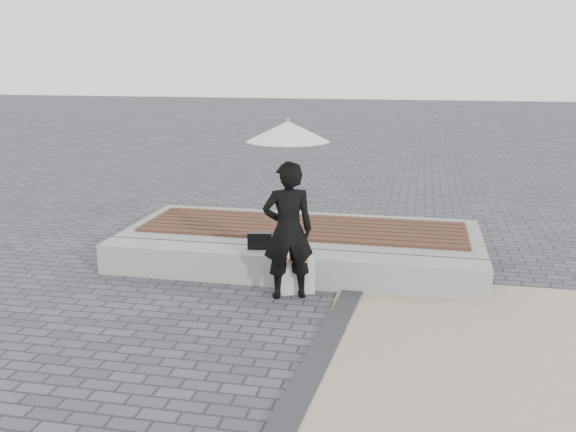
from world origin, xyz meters
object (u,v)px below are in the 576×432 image
Objects in this scene: parasol at (288,131)px; canvas_tote at (297,275)px; woman at (288,231)px; handbag at (260,241)px; seating_ledge at (286,267)px.

canvas_tote is at bearing 63.70° from parasol.
canvas_tote is (0.08, 0.16, -0.60)m from woman.
woman is at bearing -58.97° from handbag.
seating_ledge is at bearing 101.56° from canvas_tote.
parasol reaches higher than seating_ledge.
parasol is 1.66m from handbag.
parasol is at bearing -74.97° from seating_ledge.
handbag is (-0.49, 0.57, -1.48)m from parasol.
handbag is at bearing 123.84° from canvas_tote.
canvas_tote is at bearing -137.17° from woman.
seating_ledge is 16.23× the size of handbag.
seating_ledge is 1.86m from parasol.
seating_ledge is 3.03× the size of woman.
woman is 1.16m from parasol.
woman is 3.76× the size of canvas_tote.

